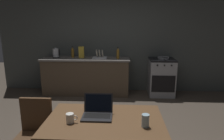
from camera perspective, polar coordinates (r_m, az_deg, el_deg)
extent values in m
plane|color=#473D33|center=(3.31, -2.80, -18.78)|extent=(12.00, 12.00, 0.00)
cube|color=#434845|center=(5.26, 3.11, 8.83)|extent=(6.40, 0.10, 2.72)
cube|color=#4C3D2D|center=(5.15, -7.20, -1.84)|extent=(2.10, 0.60, 0.87)
cube|color=#66605B|center=(5.05, -7.34, 3.13)|extent=(2.16, 0.64, 0.04)
cube|color=gray|center=(5.15, 13.62, -2.09)|extent=(0.60, 0.60, 0.87)
cube|color=black|center=(5.06, 13.89, 2.87)|extent=(0.60, 0.60, 0.04)
cube|color=black|center=(4.88, 14.21, -3.82)|extent=(0.54, 0.01, 0.40)
cylinder|color=black|center=(4.74, 12.63, 1.29)|extent=(0.04, 0.02, 0.04)
cylinder|color=black|center=(4.77, 14.52, 1.26)|extent=(0.04, 0.02, 0.04)
cylinder|color=black|center=(4.80, 16.39, 1.23)|extent=(0.04, 0.02, 0.04)
cube|color=brown|center=(2.21, -2.08, -14.11)|extent=(1.23, 0.80, 0.04)
cylinder|color=brown|center=(2.78, -13.32, -17.21)|extent=(0.05, 0.05, 0.72)
cylinder|color=brown|center=(2.71, 11.08, -18.01)|extent=(0.05, 0.05, 0.72)
cube|color=#4C331E|center=(2.63, -21.62, -17.74)|extent=(0.40, 0.40, 0.04)
cube|color=#4C331E|center=(2.67, -20.41, -11.59)|extent=(0.38, 0.04, 0.42)
cube|color=#232326|center=(2.23, -4.22, -13.04)|extent=(0.32, 0.22, 0.02)
cube|color=black|center=(2.23, -4.17, -12.64)|extent=(0.28, 0.12, 0.00)
cube|color=#232326|center=(2.30, -3.83, -9.09)|extent=(0.32, 0.06, 0.21)
cube|color=black|center=(2.30, -3.84, -9.16)|extent=(0.29, 0.05, 0.18)
cylinder|color=black|center=(5.24, -15.43, 3.45)|extent=(0.15, 0.15, 0.02)
cylinder|color=#B2B5BA|center=(5.22, -15.50, 4.66)|extent=(0.15, 0.15, 0.20)
cylinder|color=#B2B5BA|center=(5.21, -15.58, 5.86)|extent=(0.09, 0.09, 0.02)
cube|color=black|center=(5.19, -14.59, 4.79)|extent=(0.02, 0.02, 0.14)
cylinder|color=#8C601E|center=(4.90, 1.68, 4.36)|extent=(0.07, 0.07, 0.20)
cone|color=#8C601E|center=(4.89, 1.69, 5.88)|extent=(0.07, 0.07, 0.06)
cylinder|color=black|center=(4.88, 1.69, 6.35)|extent=(0.03, 0.03, 0.02)
cylinder|color=gray|center=(5.04, 14.18, 3.12)|extent=(0.26, 0.26, 0.01)
torus|color=gray|center=(5.03, 14.20, 3.46)|extent=(0.27, 0.27, 0.02)
cylinder|color=black|center=(4.83, 14.67, 2.83)|extent=(0.02, 0.18, 0.02)
cylinder|color=silver|center=(2.15, -11.72, -13.09)|extent=(0.08, 0.08, 0.10)
torus|color=silver|center=(2.14, -10.34, -13.06)|extent=(0.05, 0.01, 0.05)
cylinder|color=#99B7C6|center=(2.05, 9.36, -13.83)|extent=(0.07, 0.07, 0.13)
cube|color=gold|center=(5.07, -8.59, 4.95)|extent=(0.13, 0.05, 0.28)
cube|color=silver|center=(5.00, -3.43, 3.51)|extent=(0.34, 0.26, 0.03)
cylinder|color=beige|center=(4.99, -4.24, 4.71)|extent=(0.04, 0.18, 0.18)
cylinder|color=beige|center=(4.98, -3.44, 4.70)|extent=(0.04, 0.18, 0.18)
cylinder|color=beige|center=(4.97, -2.64, 4.70)|extent=(0.04, 0.18, 0.18)
cylinder|color=#8C601E|center=(5.19, -10.97, 4.58)|extent=(0.07, 0.07, 0.20)
cone|color=#8C601E|center=(5.17, -11.03, 6.00)|extent=(0.07, 0.07, 0.06)
cylinder|color=black|center=(5.17, -11.05, 6.44)|extent=(0.03, 0.03, 0.02)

